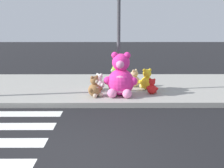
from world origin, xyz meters
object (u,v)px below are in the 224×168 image
plush_pink_large (121,78)px  plush_white (99,83)px  plush_lime (115,77)px  sign_pole (119,38)px  plush_tan (134,80)px  plush_red (152,88)px  plush_brown (95,88)px  plush_yellow (147,81)px

plush_pink_large → plush_white: (-0.68, 0.74, -0.30)m
plush_lime → sign_pole: bearing=-84.6°
plush_tan → plush_red: plush_tan is taller
plush_white → plush_brown: (-0.09, -0.85, 0.03)m
plush_white → plush_yellow: size_ratio=0.80×
plush_pink_large → plush_lime: 1.67m
plush_lime → plush_yellow: 1.31m
sign_pole → plush_white: sign_pole is taller
plush_lime → plush_red: 1.84m
plush_yellow → sign_pole: bearing=-164.9°
plush_tan → plush_yellow: bearing=-43.6°
plush_tan → plush_lime: (-0.65, 0.44, 0.03)m
plush_tan → plush_white: (-1.18, -0.47, -0.02)m
plush_white → plush_pink_large: bearing=-47.4°
plush_lime → plush_white: plush_lime is taller
sign_pole → plush_red: 1.86m
plush_pink_large → plush_brown: 0.82m
sign_pole → plush_yellow: (0.94, 0.25, -1.42)m
plush_pink_large → plush_yellow: 1.25m
plush_pink_large → plush_yellow: bearing=43.5°
plush_tan → plush_white: bearing=-158.3°
plush_red → plush_tan: bearing=115.2°
sign_pole → plush_pink_large: size_ratio=2.44×
plush_red → plush_yellow: plush_yellow is taller
plush_lime → plush_red: (1.13, -1.45, -0.07)m
sign_pole → plush_pink_large: bearing=-85.1°
plush_red → plush_yellow: 0.65m
plush_red → plush_yellow: size_ratio=0.71×
plush_tan → plush_red: 1.11m
plush_brown → plush_red: (1.74, 0.31, -0.06)m
plush_pink_large → plush_yellow: size_ratio=1.90×
plush_tan → plush_brown: 1.83m
plush_brown → plush_red: size_ratio=1.29×
plush_red → plush_pink_large: bearing=-168.4°
plush_white → plush_brown: bearing=-96.0°
plush_tan → plush_white: 1.27m
plush_yellow → plush_lime: bearing=142.1°
sign_pole → plush_lime: bearing=95.4°
plush_brown → plush_white: bearing=84.0°
sign_pole → plush_brown: sign_pole is taller
sign_pole → plush_tan: bearing=48.1°
plush_pink_large → plush_yellow: plush_pink_large is taller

